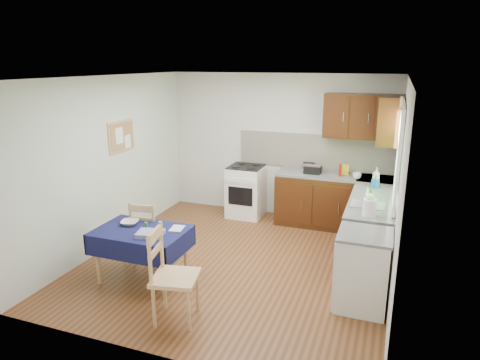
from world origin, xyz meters
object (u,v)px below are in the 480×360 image
(dining_table, at_px, (141,238))
(toaster, at_px, (309,168))
(kettle, at_px, (370,206))
(chair_near, at_px, (170,272))
(chair_far, at_px, (147,231))
(sandwich_press, at_px, (313,168))
(dish_rack, at_px, (368,204))

(dining_table, bearing_deg, toaster, 72.47)
(toaster, height_order, kettle, kettle)
(dining_table, relative_size, chair_near, 1.08)
(chair_far, distance_m, toaster, 2.87)
(chair_near, bearing_deg, dining_table, 37.71)
(chair_far, distance_m, kettle, 2.91)
(dining_table, xyz_separation_m, toaster, (1.56, 2.64, 0.41))
(sandwich_press, height_order, kettle, kettle)
(dining_table, bearing_deg, sandwich_press, 71.51)
(sandwich_press, bearing_deg, kettle, -63.73)
(dish_rack, bearing_deg, chair_near, -132.16)
(chair_near, relative_size, kettle, 3.77)
(chair_far, height_order, kettle, kettle)
(chair_far, relative_size, chair_near, 0.87)
(dish_rack, height_order, kettle, kettle)
(chair_far, bearing_deg, dining_table, 107.57)
(dish_rack, xyz_separation_m, kettle, (0.04, -0.37, 0.10))
(dining_table, bearing_deg, kettle, 31.19)
(chair_near, bearing_deg, toaster, -25.78)
(chair_near, bearing_deg, chair_far, 29.51)
(dining_table, height_order, chair_far, chair_far)
(chair_far, bearing_deg, toaster, -133.84)
(sandwich_press, bearing_deg, toaster, -179.07)
(dining_table, height_order, toaster, toaster)
(dish_rack, bearing_deg, sandwich_press, 126.91)
(chair_far, relative_size, sandwich_press, 3.33)
(kettle, bearing_deg, dining_table, -161.83)
(chair_far, distance_m, sandwich_press, 2.91)
(chair_near, bearing_deg, kettle, -63.35)
(dining_table, relative_size, dish_rack, 2.63)
(chair_near, relative_size, sandwich_press, 3.84)
(dining_table, bearing_deg, chair_near, -27.09)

